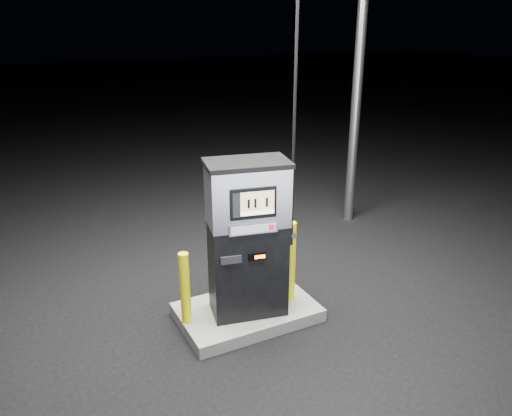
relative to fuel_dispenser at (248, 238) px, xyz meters
name	(u,v)px	position (x,y,z in m)	size (l,w,h in m)	color
ground	(247,317)	(0.02, 0.07, -1.08)	(80.00, 80.00, 0.00)	black
pump_island	(247,312)	(0.02, 0.07, -1.01)	(1.60, 1.00, 0.15)	slate
fuel_dispenser	(248,238)	(0.00, 0.00, 0.00)	(1.05, 0.71, 3.76)	black
bollard_left	(185,288)	(-0.72, 0.11, -0.51)	(0.11, 0.11, 0.85)	#F8F90D
bollard_right	(290,261)	(0.57, 0.02, -0.43)	(0.13, 0.13, 1.00)	#F8F90D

